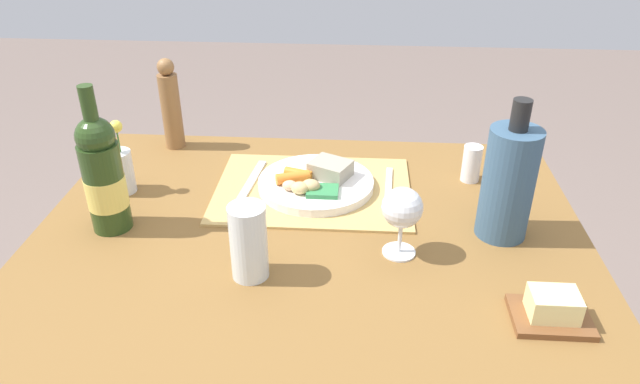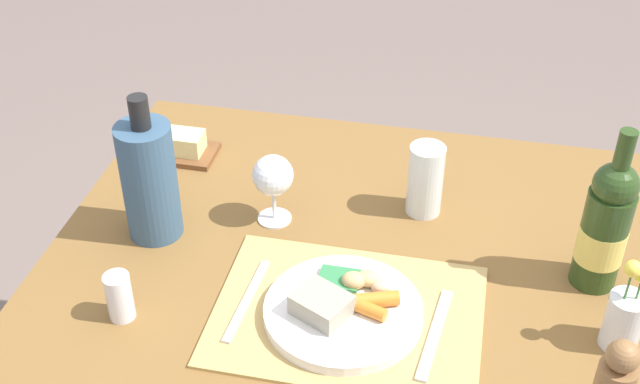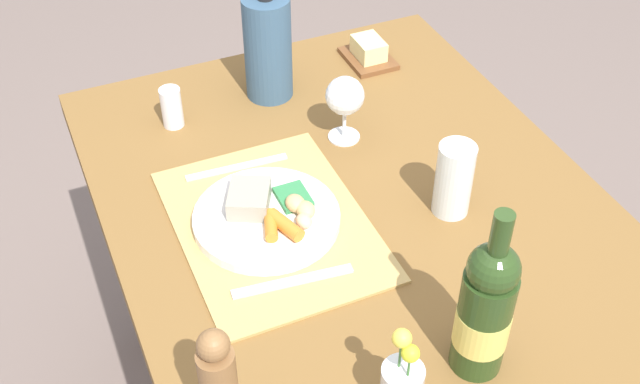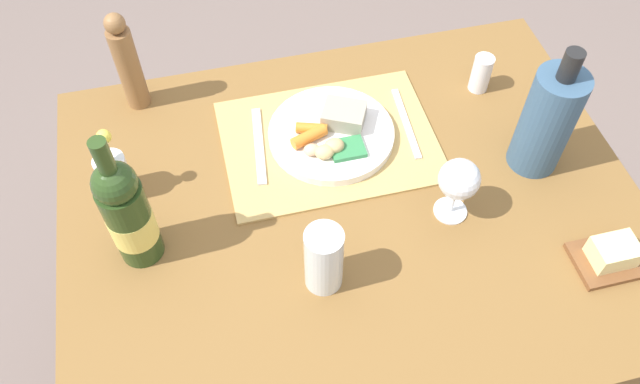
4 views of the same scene
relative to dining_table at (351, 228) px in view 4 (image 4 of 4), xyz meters
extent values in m
plane|color=#726159|center=(0.00, 0.00, -0.66)|extent=(8.00, 8.00, 0.00)
cube|color=brown|center=(0.00, 0.00, 0.07)|extent=(1.14, 0.90, 0.05)
cylinder|color=black|center=(-0.48, -0.36, -0.31)|extent=(0.06, 0.06, 0.70)
cylinder|color=black|center=(0.48, -0.36, -0.31)|extent=(0.06, 0.06, 0.70)
cube|color=tan|center=(0.01, -0.17, 0.09)|extent=(0.45, 0.33, 0.01)
cylinder|color=white|center=(0.00, -0.18, 0.11)|extent=(0.27, 0.27, 0.02)
cube|color=#A09984|center=(-0.03, -0.20, 0.13)|extent=(0.11, 0.10, 0.04)
cylinder|color=orange|center=(0.04, -0.18, 0.13)|extent=(0.07, 0.04, 0.02)
cylinder|color=orange|center=(0.05, -0.16, 0.13)|extent=(0.08, 0.05, 0.03)
ellipsoid|color=tan|center=(0.01, -0.12, 0.13)|extent=(0.04, 0.04, 0.03)
ellipsoid|color=#D5B673|center=(0.03, -0.11, 0.13)|extent=(0.04, 0.03, 0.03)
ellipsoid|color=#DDB085|center=(0.05, -0.12, 0.13)|extent=(0.03, 0.03, 0.02)
cube|color=#328248|center=(-0.02, -0.11, 0.12)|extent=(0.07, 0.06, 0.01)
cube|color=silver|center=(-0.17, -0.17, 0.10)|extent=(0.03, 0.21, 0.00)
cube|color=silver|center=(0.15, -0.19, 0.10)|extent=(0.04, 0.21, 0.00)
cylinder|color=#294119|center=(0.41, 0.01, 0.19)|extent=(0.08, 0.08, 0.19)
sphere|color=#294119|center=(0.41, 0.01, 0.30)|extent=(0.08, 0.08, 0.08)
cylinder|color=#294119|center=(0.41, 0.01, 0.35)|extent=(0.03, 0.03, 0.10)
cylinder|color=#EAD25F|center=(0.41, 0.01, 0.18)|extent=(0.08, 0.08, 0.07)
cylinder|color=silver|center=(0.45, -0.14, 0.14)|extent=(0.06, 0.06, 0.10)
cylinder|color=#3F7233|center=(0.45, -0.14, 0.16)|extent=(0.00, 0.00, 0.15)
sphere|color=yellow|center=(0.45, -0.14, 0.24)|extent=(0.03, 0.03, 0.03)
cylinder|color=#3F7233|center=(0.44, -0.14, 0.17)|extent=(0.00, 0.00, 0.16)
sphere|color=#F9E149|center=(0.44, -0.14, 0.25)|extent=(0.03, 0.03, 0.03)
cylinder|color=white|center=(-0.36, -0.25, 0.13)|extent=(0.04, 0.04, 0.09)
cylinder|color=#385671|center=(-0.39, -0.02, 0.21)|extent=(0.10, 0.10, 0.23)
cylinder|color=black|center=(-0.39, -0.02, 0.35)|extent=(0.04, 0.04, 0.06)
cylinder|color=olive|center=(0.39, -0.38, 0.19)|extent=(0.05, 0.05, 0.20)
sphere|color=olive|center=(0.39, -0.38, 0.31)|extent=(0.04, 0.04, 0.04)
cylinder|color=silver|center=(0.10, 0.15, 0.16)|extent=(0.07, 0.07, 0.15)
cylinder|color=#A6D4D6|center=(0.10, 0.15, 0.13)|extent=(0.06, 0.06, 0.08)
cube|color=brown|center=(-0.43, 0.24, 0.10)|extent=(0.13, 0.10, 0.01)
cube|color=#F7E998|center=(-0.43, 0.24, 0.12)|extent=(0.08, 0.06, 0.04)
cylinder|color=white|center=(-0.18, 0.06, 0.09)|extent=(0.07, 0.07, 0.00)
cylinder|color=white|center=(-0.18, 0.06, 0.13)|extent=(0.01, 0.01, 0.06)
sphere|color=white|center=(-0.18, 0.06, 0.19)|extent=(0.08, 0.08, 0.08)
camera|label=1|loc=(-0.09, 1.01, 0.77)|focal=33.10mm
camera|label=2|loc=(0.17, -1.16, 1.08)|focal=46.49mm
camera|label=3|loc=(1.01, -0.51, 1.10)|focal=45.04mm
camera|label=4|loc=(0.23, 0.69, 1.11)|focal=35.37mm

